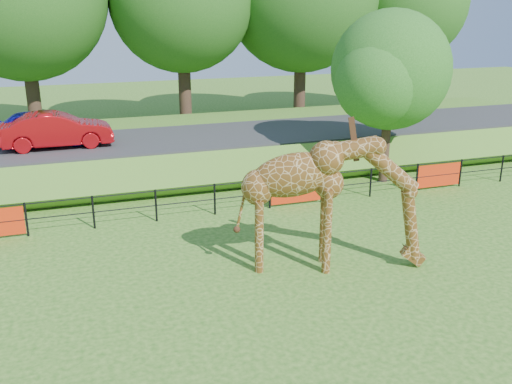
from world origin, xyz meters
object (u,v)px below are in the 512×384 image
(car_red, at_px, (57,130))
(giraffe, at_px, (333,203))
(car_blue, at_px, (43,127))
(tree_east, at_px, (392,75))
(visitor, at_px, (276,181))

(car_red, bearing_deg, giraffe, -148.07)
(car_blue, relative_size, tree_east, 0.61)
(giraffe, relative_size, visitor, 3.65)
(giraffe, bearing_deg, car_blue, 140.89)
(car_blue, height_order, car_red, car_blue)
(giraffe, relative_size, tree_east, 0.76)
(car_red, height_order, tree_east, tree_east)
(car_blue, bearing_deg, giraffe, -139.35)
(visitor, height_order, tree_east, tree_east)
(car_red, xyz_separation_m, tree_east, (12.50, -4.14, 2.16))
(car_blue, bearing_deg, car_red, -137.18)
(giraffe, bearing_deg, visitor, 102.19)
(visitor, distance_m, tree_east, 6.23)
(giraffe, bearing_deg, tree_east, 67.76)
(car_blue, distance_m, tree_east, 14.10)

